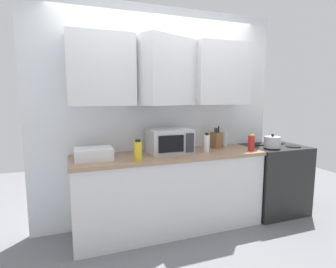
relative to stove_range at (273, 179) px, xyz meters
name	(u,v)px	position (x,y,z in m)	size (l,w,h in m)	color
ground_plane	(195,261)	(-1.48, -0.68, -0.45)	(8.00, 8.00, 0.00)	slate
wall_back_with_cabinets	(163,94)	(-1.48, 0.25, 1.12)	(3.06, 0.58, 2.60)	white
counter_run	(170,191)	(-1.48, 0.02, 0.00)	(2.19, 0.63, 0.90)	silver
stove_range	(273,179)	(0.00, 0.00, 0.00)	(0.76, 0.64, 0.91)	black
kettle	(272,142)	(-0.17, -0.14, 0.53)	(0.20, 0.20, 0.18)	#B2B2B7
microwave	(170,141)	(-1.47, 0.05, 0.59)	(0.48, 0.37, 0.28)	#B7B7BC
dish_rack	(93,154)	(-2.32, 0.02, 0.51)	(0.38, 0.30, 0.12)	silver
knife_block	(216,140)	(-0.81, 0.14, 0.55)	(0.12, 0.14, 0.28)	brown
bottle_yellow_mustard	(138,151)	(-1.90, -0.19, 0.55)	(0.08, 0.08, 0.22)	gold
bottle_clear_tall	(225,139)	(-0.65, 0.19, 0.55)	(0.07, 0.07, 0.21)	silver
bottle_red_sauce	(251,143)	(-0.50, -0.16, 0.54)	(0.07, 0.07, 0.20)	red
bottle_white_jar	(207,143)	(-1.04, -0.04, 0.55)	(0.07, 0.07, 0.22)	white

